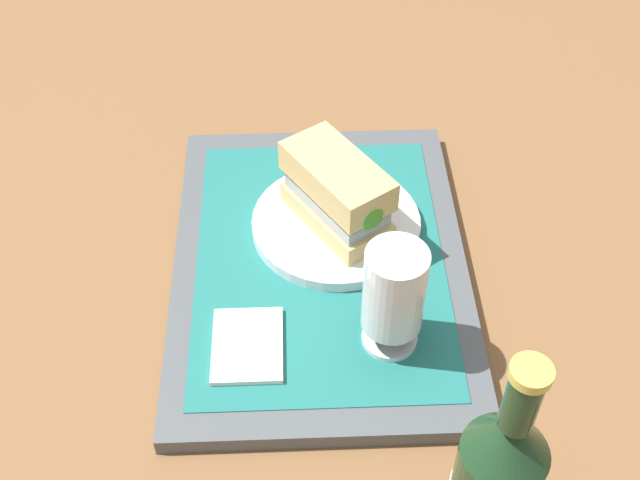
{
  "coord_description": "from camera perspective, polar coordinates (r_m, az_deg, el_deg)",
  "views": [
    {
      "loc": [
        0.6,
        -0.02,
        0.68
      ],
      "look_at": [
        0.0,
        0.0,
        0.05
      ],
      "focal_mm": 45.56,
      "sensor_mm": 36.0,
      "label": 1
    }
  ],
  "objects": [
    {
      "name": "placemat",
      "position": [
        0.89,
        -0.0,
        -1.3
      ],
      "size": [
        0.38,
        0.27,
        0.0
      ],
      "primitive_type": "cube",
      "color": "#1E6B66",
      "rests_on": "tray"
    },
    {
      "name": "plate",
      "position": [
        0.92,
        1.14,
        1.13
      ],
      "size": [
        0.19,
        0.19,
        0.01
      ],
      "primitive_type": "cylinder",
      "color": "white",
      "rests_on": "placemat"
    },
    {
      "name": "sandwich",
      "position": [
        0.88,
        1.31,
        3.3
      ],
      "size": [
        0.14,
        0.13,
        0.08
      ],
      "rotation": [
        0.0,
        0.0,
        0.58
      ],
      "color": "tan",
      "rests_on": "plate"
    },
    {
      "name": "tray",
      "position": [
        0.9,
        -0.0,
        -1.76
      ],
      "size": [
        0.44,
        0.32,
        0.02
      ],
      "primitive_type": "cube",
      "color": "#4C5156",
      "rests_on": "ground_plane"
    },
    {
      "name": "napkin_folded",
      "position": [
        0.81,
        -5.11,
        -7.37
      ],
      "size": [
        0.09,
        0.07,
        0.01
      ],
      "primitive_type": "cube",
      "color": "white",
      "rests_on": "placemat"
    },
    {
      "name": "beer_glass",
      "position": [
        0.77,
        5.19,
        -3.96
      ],
      "size": [
        0.06,
        0.06,
        0.12
      ],
      "color": "silver",
      "rests_on": "placemat"
    },
    {
      "name": "ground_plane",
      "position": [
        0.91,
        -0.0,
        -2.18
      ],
      "size": [
        3.0,
        3.0,
        0.0
      ],
      "primitive_type": "plane",
      "color": "brown"
    }
  ]
}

